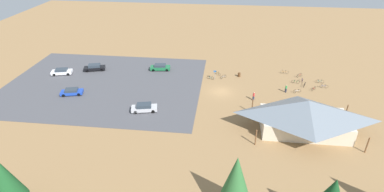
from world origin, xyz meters
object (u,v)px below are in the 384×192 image
trash_bin (239,75)px  visitor_at_bikes (254,96)px  pine_mideast (236,176)px  bicycle_orange_by_bin (284,72)px  bicycle_green_lone_west (295,82)px  bicycle_teal_mid_cluster (211,78)px  bike_pavilion (306,114)px  visitor_crossing_yard (286,88)px  bicycle_red_trailside (299,75)px  car_green_by_curb (160,67)px  car_black_end_stall (95,67)px  car_silver_inner_stall (144,108)px  car_blue_front_row (72,92)px  lot_sign (215,73)px  bicycle_yellow_yard_right (218,73)px  bicycle_purple_lone_east (302,80)px  bicycle_blue_front_row (324,86)px  bicycle_black_yard_center (304,85)px  pine_far_west (3,179)px  bicycle_teal_yard_front (320,81)px  bicycle_silver_near_sign (223,77)px  bicycle_white_yard_left (297,91)px  car_white_near_entry (62,72)px

trash_bin → visitor_at_bikes: size_ratio=0.52×
pine_mideast → bicycle_orange_by_bin: (-11.66, -39.86, -4.87)m
bicycle_green_lone_west → bicycle_teal_mid_cluster: bearing=0.1°
bike_pavilion → visitor_crossing_yard: size_ratio=9.75×
bicycle_red_trailside → car_green_by_curb: car_green_by_curb is taller
bike_pavilion → car_black_end_stall: size_ratio=3.25×
car_silver_inner_stall → bike_pavilion: bearing=173.9°
bicycle_green_lone_west → visitor_at_bikes: 12.53m
pine_mideast → bicycle_green_lone_west: pine_mideast is taller
bicycle_red_trailside → bicycle_orange_by_bin: (3.02, -1.47, -0.01)m
bike_pavilion → car_blue_front_row: bearing=-9.7°
lot_sign → bicycle_yellow_yard_right: bearing=-103.8°
bicycle_red_trailside → car_green_by_curb: size_ratio=0.29×
bicycle_yellow_yard_right → visitor_at_bikes: (-7.29, 10.74, 0.55)m
pine_mideast → bicycle_purple_lone_east: pine_mideast is taller
visitor_at_bikes → bicycle_blue_front_row: bearing=-155.1°
bicycle_orange_by_bin → bicycle_black_yard_center: bicycle_orange_by_bin is taller
bicycle_yellow_yard_right → visitor_crossing_yard: 15.50m
pine_far_west → visitor_at_bikes: (-29.23, -29.87, -4.11)m
bicycle_orange_by_bin → car_blue_front_row: (43.41, 15.11, 0.30)m
bicycle_teal_mid_cluster → car_green_by_curb: (11.92, -3.46, 0.39)m
lot_sign → bicycle_teal_yard_front: lot_sign is taller
bike_pavilion → bicycle_purple_lone_east: size_ratio=9.61×
bicycle_silver_near_sign → trash_bin: bearing=-159.8°
bike_pavilion → bicycle_teal_yard_front: size_ratio=9.68×
trash_bin → car_blue_front_row: size_ratio=0.20×
bicycle_purple_lone_east → car_green_by_curb: bearing=-4.6°
bicycle_red_trailside → bicycle_green_lone_west: (1.44, 3.36, -0.01)m
bicycle_green_lone_west → bicycle_white_yard_left: bearing=84.0°
bicycle_black_yard_center → car_white_near_entry: size_ratio=0.35×
bicycle_yellow_yard_right → pine_mideast: bearing=95.2°
pine_mideast → bicycle_green_lone_west: 37.76m
pine_mideast → bicycle_silver_near_sign: pine_mideast is taller
trash_bin → car_white_near_entry: car_white_near_entry is taller
bicycle_yellow_yard_right → car_blue_front_row: (28.36, 12.69, 0.32)m
bicycle_green_lone_west → bicycle_black_yard_center: bearing=141.1°
trash_bin → car_green_by_curb: size_ratio=0.19×
bike_pavilion → bicycle_green_lone_west: 17.95m
bicycle_red_trailside → bicycle_black_yard_center: 4.65m
pine_mideast → bicycle_blue_front_row: size_ratio=4.59×
trash_bin → bicycle_black_yard_center: size_ratio=0.54×
lot_sign → pine_far_west: pine_far_west is taller
bicycle_red_trailside → visitor_at_bikes: bearing=47.3°
lot_sign → car_white_near_entry: lot_sign is taller
trash_bin → bicycle_red_trailside: 13.36m
bicycle_black_yard_center → bicycle_teal_yard_front: 4.18m
bicycle_silver_near_sign → car_white_near_entry: car_white_near_entry is taller
car_silver_inner_stall → bicycle_white_yard_left: bearing=-160.0°
bicycle_teal_mid_cluster → bicycle_blue_front_row: (-23.56, 1.43, 0.00)m
bicycle_blue_front_row → bicycle_black_yard_center: 3.88m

